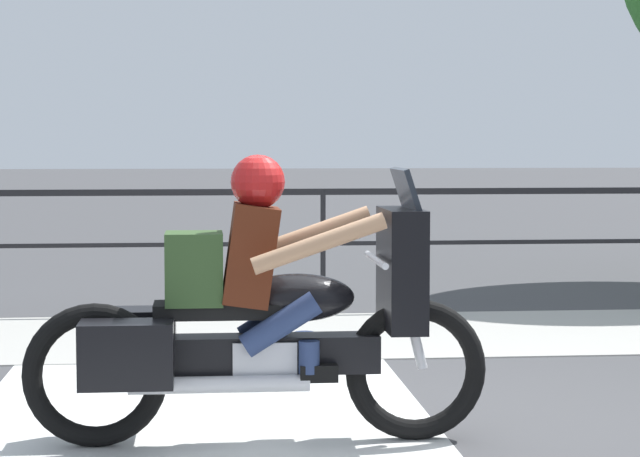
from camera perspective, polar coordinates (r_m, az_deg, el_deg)
name	(u,v)px	position (r m, az deg, el deg)	size (l,w,h in m)	color
ground_plane	(406,430)	(7.13, 3.97, -9.15)	(120.00, 120.00, 0.00)	#424244
sidewalk_band	(340,334)	(10.44, 0.93, -4.86)	(44.00, 2.40, 0.01)	#A8A59E
crosswalk_band	(201,442)	(6.84, -5.47, -9.70)	(2.69, 6.00, 0.01)	silver
fence_railing	(323,215)	(11.82, 0.14, 0.64)	(36.00, 0.05, 1.16)	black
motorcycle	(258,314)	(6.68, -2.85, -3.94)	(2.49, 0.76, 1.55)	black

